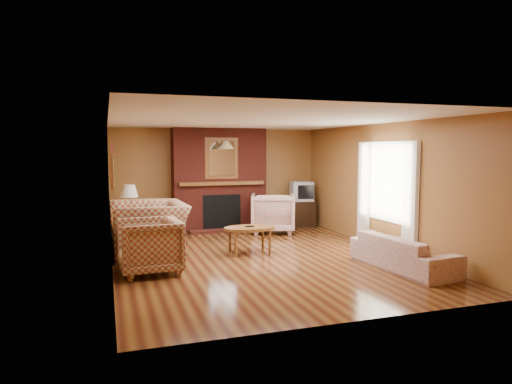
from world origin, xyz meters
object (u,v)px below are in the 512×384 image
object	(u,v)px
table_lamp	(129,198)
crt_tv	(302,191)
side_table	(130,226)
floral_sofa	(403,252)
floral_armchair	(273,213)
plaid_armchair	(150,246)
coffee_table	(250,230)
tv_stand	(301,213)
fireplace	(219,180)
plaid_loveseat	(149,229)

from	to	relation	value
table_lamp	crt_tv	distance (m)	4.16
side_table	table_lamp	size ratio (longest dim) A/B	0.87
floral_sofa	floral_armchair	distance (m)	3.79
floral_sofa	crt_tv	xyz separation A→B (m)	(0.15, 4.31, 0.60)
plaid_armchair	coffee_table	bearing A→B (deg)	109.82
table_lamp	tv_stand	xyz separation A→B (m)	(4.15, 0.35, -0.57)
coffee_table	table_lamp	world-z (taller)	table_lamp
floral_armchair	side_table	bearing A→B (deg)	14.50
fireplace	floral_armchair	xyz separation A→B (m)	(1.05, -0.81, -0.73)
plaid_armchair	table_lamp	bearing A→B (deg)	-179.85
table_lamp	plaid_armchair	bearing A→B (deg)	-87.09
floral_armchair	coffee_table	xyz separation A→B (m)	(-1.15, -1.91, -0.01)
plaid_loveseat	crt_tv	xyz separation A→B (m)	(3.90, 2.01, 0.40)
table_lamp	tv_stand	bearing A→B (deg)	4.82
floral_sofa	coffee_table	bearing A→B (deg)	42.88
plaid_loveseat	table_lamp	size ratio (longest dim) A/B	2.38
floral_sofa	coffee_table	xyz separation A→B (m)	(-2.00, 1.78, 0.17)
plaid_loveseat	floral_armchair	xyz separation A→B (m)	(2.90, 1.39, -0.03)
floral_armchair	crt_tv	bearing A→B (deg)	-128.65
fireplace	floral_armchair	size ratio (longest dim) A/B	2.43
plaid_loveseat	floral_sofa	xyz separation A→B (m)	(3.75, -2.30, -0.20)
floral_sofa	side_table	size ratio (longest dim) A/B	3.44
floral_sofa	side_table	world-z (taller)	floral_sofa
fireplace	coffee_table	bearing A→B (deg)	-92.08
floral_sofa	side_table	bearing A→B (deg)	39.84
fireplace	crt_tv	distance (m)	2.08
fireplace	plaid_armchair	xyz separation A→B (m)	(-1.95, -3.49, -0.76)
coffee_table	crt_tv	world-z (taller)	crt_tv
coffee_table	side_table	distance (m)	2.97
plaid_armchair	table_lamp	size ratio (longest dim) A/B	1.51
plaid_armchair	coffee_table	size ratio (longest dim) A/B	0.97
coffee_table	side_table	size ratio (longest dim) A/B	1.78
side_table	tv_stand	bearing A→B (deg)	4.82
plaid_armchair	coffee_table	distance (m)	2.00
side_table	coffee_table	bearing A→B (deg)	-47.53
side_table	crt_tv	distance (m)	4.21
floral_armchair	table_lamp	world-z (taller)	table_lamp
plaid_loveseat	tv_stand	xyz separation A→B (m)	(3.90, 2.02, -0.16)
table_lamp	crt_tv	world-z (taller)	table_lamp
side_table	table_lamp	xyz separation A→B (m)	(0.00, 0.00, 0.61)
floral_sofa	crt_tv	distance (m)	4.36
table_lamp	floral_sofa	bearing A→B (deg)	-44.78
plaid_loveseat	coffee_table	distance (m)	1.83
plaid_loveseat	plaid_armchair	world-z (taller)	plaid_loveseat
plaid_armchair	floral_sofa	xyz separation A→B (m)	(3.85, -1.01, -0.15)
fireplace	table_lamp	size ratio (longest dim) A/B	3.90
coffee_table	crt_tv	bearing A→B (deg)	49.66
plaid_loveseat	fireplace	bearing A→B (deg)	137.57
fireplace	plaid_loveseat	distance (m)	2.96
fireplace	tv_stand	bearing A→B (deg)	-5.15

